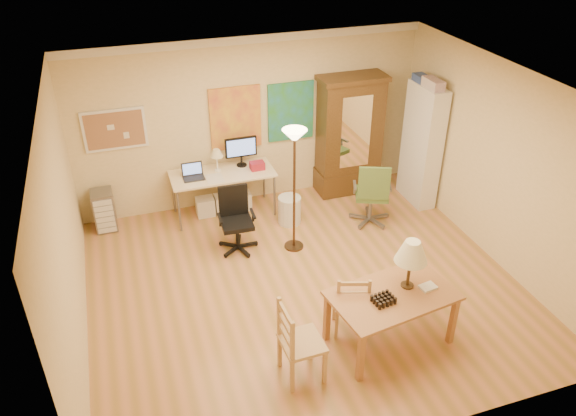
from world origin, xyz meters
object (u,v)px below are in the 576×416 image
object	(u,v)px
office_chair_black	(237,233)
bookshelf	(422,145)
armoire	(349,143)
dining_table	(399,282)
computer_desk	(225,188)
office_chair_green	(371,207)

from	to	relation	value
office_chair_black	bookshelf	xyz separation A→B (m)	(3.17, 0.46, 0.72)
armoire	bookshelf	bearing A→B (deg)	-34.79
armoire	dining_table	bearing A→B (deg)	-104.80
dining_table	computer_desk	distance (m)	3.63
office_chair_black	bookshelf	world-z (taller)	bookshelf
computer_desk	office_chair_green	world-z (taller)	computer_desk
office_chair_black	armoire	size ratio (longest dim) A/B	0.47
dining_table	office_chair_black	distance (m)	2.75
computer_desk	armoire	size ratio (longest dim) A/B	0.80
office_chair_black	bookshelf	distance (m)	3.28
computer_desk	bookshelf	xyz separation A→B (m)	(3.10, -0.58, 0.54)
office_chair_black	office_chair_green	world-z (taller)	office_chair_green
office_chair_green	armoire	size ratio (longest dim) A/B	0.52
dining_table	computer_desk	bearing A→B (deg)	109.77
armoire	bookshelf	xyz separation A→B (m)	(0.96, -0.67, 0.11)
office_chair_green	dining_table	bearing A→B (deg)	-109.32
office_chair_green	armoire	xyz separation A→B (m)	(0.08, 1.10, 0.59)
computer_desk	office_chair_green	bearing A→B (deg)	-26.27
office_chair_black	office_chair_green	size ratio (longest dim) A/B	0.90
dining_table	office_chair_green	distance (m)	2.59
dining_table	armoire	size ratio (longest dim) A/B	0.74
armoire	office_chair_black	bearing A→B (deg)	-153.01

